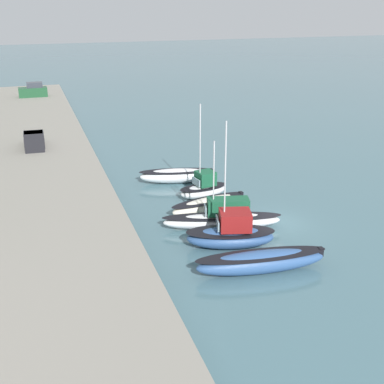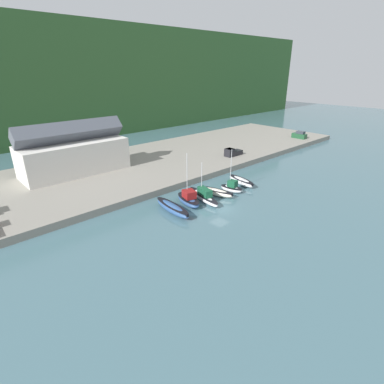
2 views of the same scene
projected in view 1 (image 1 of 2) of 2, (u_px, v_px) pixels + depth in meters
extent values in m
plane|color=#476B75|center=(275.00, 223.00, 39.59)|extent=(320.00, 320.00, 0.00)
ellipsoid|color=#33568E|center=(261.00, 262.00, 32.42)|extent=(2.45, 8.25, 1.36)
ellipsoid|color=black|center=(262.00, 255.00, 32.25)|extent=(2.53, 8.42, 0.12)
cube|color=black|center=(320.00, 252.00, 33.11)|extent=(0.38, 0.31, 0.56)
ellipsoid|color=#33568E|center=(230.00, 238.00, 35.70)|extent=(3.69, 6.23, 1.31)
ellipsoid|color=black|center=(230.00, 231.00, 35.54)|extent=(3.81, 6.37, 0.12)
cube|color=maroon|center=(235.00, 220.00, 35.27)|extent=(2.19, 2.41, 1.23)
cube|color=#8CA5B2|center=(217.00, 223.00, 35.27)|extent=(1.54, 0.48, 0.61)
cylinder|color=silver|center=(225.00, 177.00, 34.17)|extent=(0.10, 0.10, 7.29)
ellipsoid|color=white|center=(222.00, 221.00, 38.52)|extent=(3.59, 8.64, 1.10)
ellipsoid|color=black|center=(222.00, 216.00, 38.39)|extent=(3.70, 8.82, 0.12)
cube|color=#195638|center=(228.00, 206.00, 38.15)|extent=(1.90, 3.18, 1.18)
cube|color=#8CA5B2|center=(205.00, 209.00, 38.11)|extent=(1.11, 0.36, 0.59)
cylinder|color=silver|center=(214.00, 179.00, 37.34)|extent=(0.10, 0.10, 5.43)
ellipsoid|color=white|center=(209.00, 205.00, 41.30)|extent=(3.05, 6.61, 1.21)
ellipsoid|color=black|center=(209.00, 200.00, 41.16)|extent=(3.14, 6.75, 0.12)
cube|color=black|center=(241.00, 195.00, 42.70)|extent=(0.42, 0.36, 0.56)
ellipsoid|color=white|center=(203.00, 191.00, 44.46)|extent=(2.54, 4.39, 1.05)
ellipsoid|color=black|center=(203.00, 187.00, 44.34)|extent=(2.63, 4.48, 0.12)
cube|color=#195638|center=(205.00, 178.00, 44.17)|extent=(1.61, 1.67, 1.16)
cube|color=#8CA5B2|center=(196.00, 182.00, 43.85)|extent=(1.23, 0.32, 0.58)
cylinder|color=silver|center=(200.00, 146.00, 42.96)|extent=(0.10, 0.10, 6.81)
ellipsoid|color=white|center=(176.00, 176.00, 47.84)|extent=(2.90, 6.76, 1.29)
ellipsoid|color=black|center=(176.00, 171.00, 47.69)|extent=(2.99, 6.90, 0.12)
cube|color=black|center=(211.00, 172.00, 48.10)|extent=(0.41, 0.34, 0.56)
cube|color=#1E4C2D|center=(33.00, 92.00, 81.10)|extent=(1.81, 4.21, 1.40)
cube|color=#333842|center=(34.00, 85.00, 80.81)|extent=(1.54, 2.31, 0.76)
cube|color=black|center=(34.00, 140.00, 55.06)|extent=(3.55, 2.08, 1.10)
cube|color=black|center=(34.00, 141.00, 53.10)|extent=(1.93, 1.94, 1.90)
cube|color=#2D333D|center=(33.00, 135.00, 52.85)|extent=(1.66, 1.84, 0.50)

